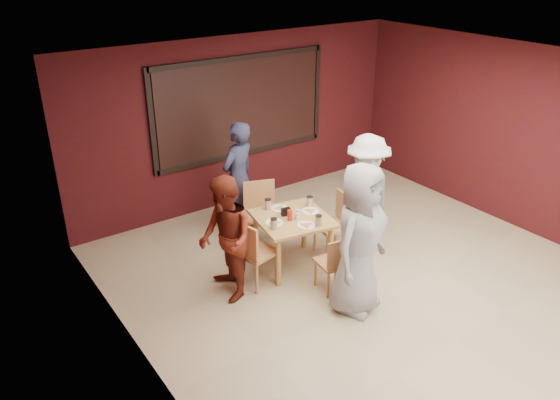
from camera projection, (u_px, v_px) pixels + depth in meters
floor at (386, 293)px, 7.02m from camera, size 7.00×7.00×0.00m
window_blinds at (242, 107)px, 8.86m from camera, size 3.00×0.02×1.50m
dining_table at (292, 223)px, 7.34m from camera, size 1.10×1.10×0.90m
chair_front at (336, 261)px, 6.86m from camera, size 0.44×0.44×0.81m
chair_back at (261, 210)px, 7.94m from camera, size 0.60×0.60×0.96m
chair_left at (252, 250)px, 6.95m from camera, size 0.55×0.55×0.95m
chair_right at (337, 221)px, 7.72m from camera, size 0.50×0.50×0.90m
diner_front at (359, 240)px, 6.36m from camera, size 1.07×0.88×1.89m
diner_back at (238, 178)px, 8.19m from camera, size 0.74×0.61×1.75m
diner_left at (226, 239)px, 6.64m from camera, size 0.76×0.89×1.61m
diner_right at (366, 192)px, 7.77m from camera, size 0.98×1.26×1.71m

